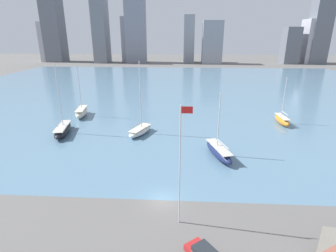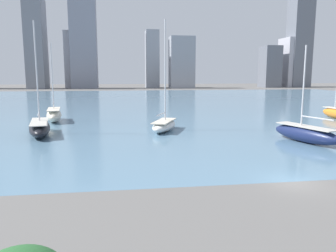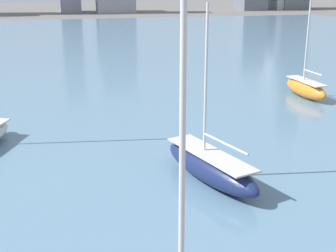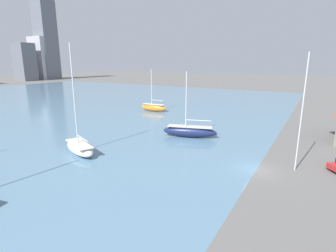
% 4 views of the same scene
% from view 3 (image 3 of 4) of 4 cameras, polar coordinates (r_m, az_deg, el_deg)
% --- Properties ---
extents(harbor_water, '(180.00, 140.00, 0.00)m').
position_cam_3_polar(harbor_water, '(84.10, -13.21, 8.62)').
color(harbor_water, slate).
rests_on(harbor_water, ground_plane).
extents(flag_pole, '(1.24, 0.14, 13.80)m').
position_cam_3_polar(flag_pole, '(10.81, 1.93, -10.82)').
color(flag_pole, silver).
rests_on(flag_pole, ground_plane).
extents(sailboat_orange, '(2.17, 7.34, 10.94)m').
position_cam_3_polar(sailboat_orange, '(53.32, 16.44, 4.46)').
color(sailboat_orange, orange).
rests_on(sailboat_orange, harbor_water).
extents(sailboat_navy, '(4.88, 9.57, 11.16)m').
position_cam_3_polar(sailboat_navy, '(30.14, 5.14, -4.89)').
color(sailboat_navy, '#19234C').
rests_on(sailboat_navy, harbor_water).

